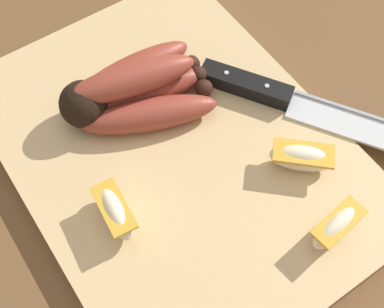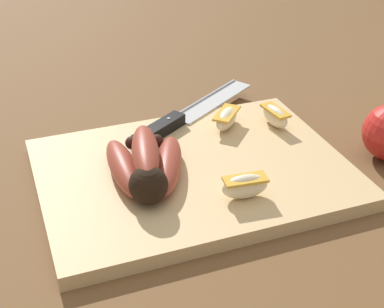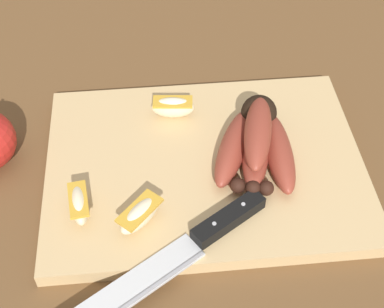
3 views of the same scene
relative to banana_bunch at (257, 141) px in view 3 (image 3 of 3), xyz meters
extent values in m
plane|color=brown|center=(-0.06, 0.01, -0.04)|extent=(6.00, 6.00, 0.00)
cube|color=tan|center=(-0.07, -0.01, -0.03)|extent=(0.41, 0.31, 0.02)
sphere|color=black|center=(0.01, 0.05, 0.00)|extent=(0.05, 0.05, 0.05)
ellipsoid|color=brown|center=(-0.03, 0.00, -0.01)|extent=(0.09, 0.14, 0.03)
sphere|color=black|center=(-0.03, -0.07, -0.01)|extent=(0.02, 0.02, 0.02)
ellipsoid|color=brown|center=(0.00, -0.01, -0.01)|extent=(0.07, 0.14, 0.03)
sphere|color=black|center=(-0.02, -0.07, -0.01)|extent=(0.02, 0.02, 0.02)
ellipsoid|color=brown|center=(0.03, -0.02, -0.01)|extent=(0.04, 0.14, 0.03)
sphere|color=black|center=(0.00, -0.07, -0.01)|extent=(0.02, 0.02, 0.02)
ellipsoid|color=brown|center=(0.00, 0.00, 0.02)|extent=(0.07, 0.14, 0.04)
cube|color=silver|center=(-0.17, -0.18, -0.02)|extent=(0.17, 0.13, 0.00)
cube|color=#99999E|center=(-0.16, -0.20, -0.02)|extent=(0.15, 0.10, 0.00)
cube|color=black|center=(-0.05, -0.11, -0.01)|extent=(0.10, 0.07, 0.02)
cylinder|color=#B2B2B7|center=(-0.03, -0.10, 0.00)|extent=(0.01, 0.01, 0.00)
cylinder|color=#B2B2B7|center=(-0.07, -0.12, 0.00)|extent=(0.01, 0.01, 0.00)
ellipsoid|color=beige|center=(-0.10, 0.08, -0.01)|extent=(0.06, 0.03, 0.03)
cube|color=gold|center=(-0.10, 0.08, 0.00)|extent=(0.06, 0.03, 0.00)
ellipsoid|color=beige|center=(-0.16, -0.10, -0.01)|extent=(0.06, 0.06, 0.03)
cube|color=gold|center=(-0.16, -0.10, 0.00)|extent=(0.06, 0.06, 0.00)
ellipsoid|color=beige|center=(-0.23, -0.08, -0.01)|extent=(0.03, 0.06, 0.03)
cube|color=gold|center=(-0.23, -0.08, 0.00)|extent=(0.03, 0.06, 0.00)
camera|label=1|loc=(-0.30, 0.13, 0.42)|focal=48.08mm
camera|label=2|loc=(0.16, 0.60, 0.39)|focal=52.74mm
camera|label=3|loc=(-0.13, -0.48, 0.52)|focal=51.52mm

